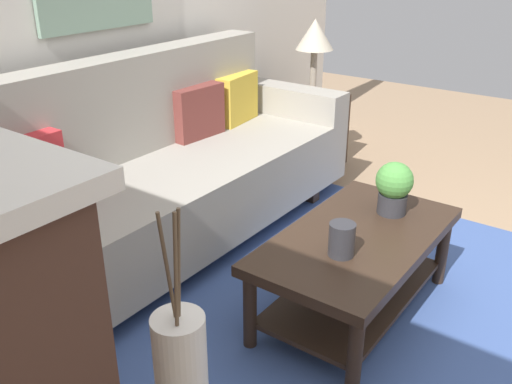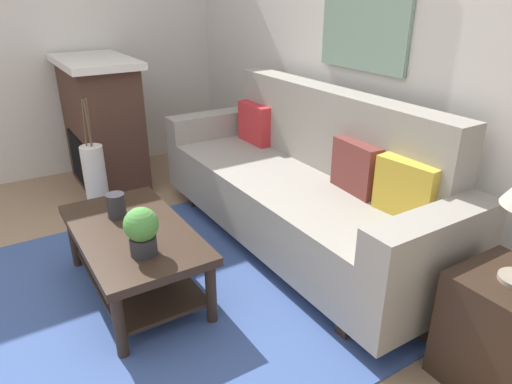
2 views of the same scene
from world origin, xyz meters
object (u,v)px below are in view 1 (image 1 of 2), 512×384
Objects in this scene: coffee_table at (356,256)px; throw_pillow_maroon at (198,112)px; side_table at (311,131)px; throw_pillow_crimson at (26,171)px; couch at (170,173)px; tabletop_vase at (342,239)px; potted_plant_tabletop at (394,186)px; throw_pillow_mustard at (237,98)px; table_lamp at (315,38)px.

throw_pillow_maroon is at bearing 72.55° from coffee_table.
side_table is (1.56, 1.18, -0.03)m from coffee_table.
couch is at bearing -8.88° from throw_pillow_crimson.
tabletop_vase is at bearing -114.83° from throw_pillow_maroon.
coffee_table is (0.77, -1.32, -0.37)m from throw_pillow_crimson.
coffee_table is 0.39m from potted_plant_tabletop.
couch is 9.50× the size of potted_plant_tabletop.
potted_plant_tabletop is 1.78m from side_table.
throw_pillow_mustard reaches higher than side_table.
table_lamp is at bearing -3.55° from throw_pillow_crimson.
throw_pillow_crimson is at bearing 180.00° from throw_pillow_mustard.
table_lamp is at bearing 0.00° from side_table.
throw_pillow_crimson is 0.33× the size of coffee_table.
couch reaches higher than side_table.
couch is at bearing 89.10° from coffee_table.
throw_pillow_maroon is 0.63× the size of table_lamp.
throw_pillow_mustard is at bearing 69.07° from potted_plant_tabletop.
tabletop_vase is (-0.22, -1.22, 0.07)m from couch.
tabletop_vase reaches higher than side_table.
throw_pillow_maroon is at bearing 17.35° from couch.
tabletop_vase is 2.15m from side_table.
couch is 2.26× the size of coffee_table.
table_lamp is (1.27, 1.21, 0.42)m from potted_plant_tabletop.
tabletop_vase is at bearing -127.16° from throw_pillow_mustard.
table_lamp is at bearing 43.61° from potted_plant_tabletop.
table_lamp reaches higher than throw_pillow_maroon.
tabletop_vase is at bearing 178.92° from potted_plant_tabletop.
coffee_table is at bearing -143.01° from table_lamp.
throw_pillow_mustard reaches higher than potted_plant_tabletop.
potted_plant_tabletop is at bearing -95.10° from throw_pillow_maroon.
throw_pillow_maroon is at bearing 180.00° from throw_pillow_mustard.
tabletop_vase is at bearing -145.88° from side_table.
table_lamp reaches higher than coffee_table.
potted_plant_tabletop is 0.46× the size of table_lamp.
throw_pillow_maroon is (0.40, 0.12, 0.25)m from couch.
couch is 6.91× the size of throw_pillow_mustard.
throw_pillow_crimson is at bearing 176.45° from side_table.
side_table is (1.15, -0.15, -0.40)m from throw_pillow_maroon.
coffee_table is at bearing -143.01° from side_table.
potted_plant_tabletop is 1.80m from table_lamp.
throw_pillow_crimson is 1.19m from throw_pillow_maroon.
potted_plant_tabletop is (1.07, -1.35, -0.11)m from throw_pillow_crimson.
couch is at bearing -162.65° from throw_pillow_maroon.
throw_pillow_maroon is 1.36m from potted_plant_tabletop.
throw_pillow_mustard is (0.79, 0.12, 0.25)m from couch.
potted_plant_tabletop is at bearing -1.08° from tabletop_vase.
side_table is 0.98× the size of table_lamp.
throw_pillow_mustard is 1.45m from potted_plant_tabletop.
throw_pillow_crimson and throw_pillow_mustard have the same top height.
couch is 1.24m from tabletop_vase.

